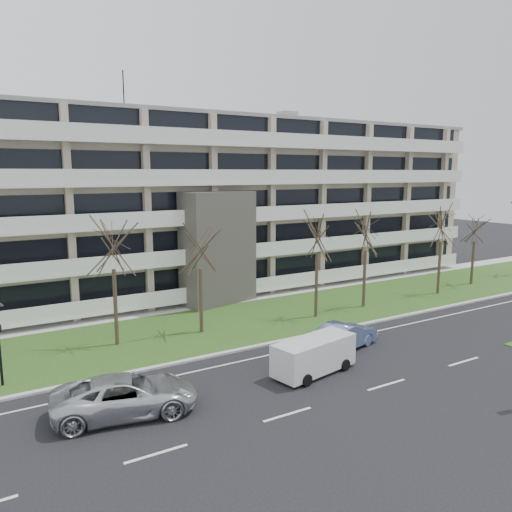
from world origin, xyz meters
TOP-DOWN VIEW (x-y plane):
  - ground at (0.00, 0.00)m, footprint 160.00×160.00m
  - grass_verge at (0.00, 13.00)m, footprint 90.00×10.00m
  - curb at (0.00, 8.00)m, footprint 90.00×0.35m
  - sidewalk at (0.00, 18.50)m, footprint 90.00×2.00m
  - lane_edge_line at (0.00, 6.50)m, footprint 90.00×0.12m
  - apartment_building at (-0.01, 25.32)m, footprint 60.50×15.10m
  - silver_pickup at (-12.03, 3.70)m, footprint 6.70×4.06m
  - blue_sedan at (1.63, 5.09)m, footprint 5.16×2.83m
  - white_van at (-2.13, 3.09)m, footprint 5.05×2.63m
  - tree_2 at (-9.89, 12.74)m, footprint 4.25×4.25m
  - tree_3 at (-4.43, 12.27)m, footprint 3.86×3.86m
  - tree_4 at (4.26, 11.21)m, footprint 4.14×4.14m
  - tree_5 at (9.21, 11.51)m, footprint 4.04×4.04m
  - tree_6 at (17.77, 11.37)m, footprint 4.13×4.13m
  - tree_7 at (23.59, 12.25)m, footprint 3.68×3.68m

SIDE VIEW (x-z plane):
  - ground at x=0.00m, z-range 0.00..0.00m
  - lane_edge_line at x=0.00m, z-range 0.00..0.01m
  - grass_verge at x=0.00m, z-range 0.00..0.06m
  - sidewalk at x=0.00m, z-range 0.00..0.08m
  - curb at x=0.00m, z-range 0.00..0.12m
  - blue_sedan at x=1.63m, z-range 0.00..1.61m
  - silver_pickup at x=-12.03m, z-range 0.00..1.74m
  - white_van at x=-2.13m, z-range 0.18..2.05m
  - tree_7 at x=23.59m, z-range 2.04..9.41m
  - tree_3 at x=-4.43m, z-range 2.14..9.87m
  - tree_5 at x=9.21m, z-range 2.24..10.32m
  - tree_6 at x=17.77m, z-range 2.30..10.56m
  - tree_4 at x=4.26m, z-range 2.30..10.58m
  - tree_2 at x=-9.89m, z-range 2.36..10.86m
  - apartment_building at x=-0.01m, z-range -1.76..16.99m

